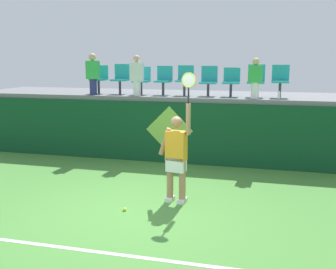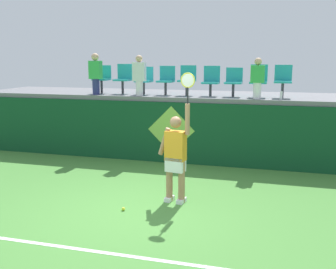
{
  "view_description": "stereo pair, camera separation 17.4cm",
  "coord_description": "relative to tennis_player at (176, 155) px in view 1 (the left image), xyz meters",
  "views": [
    {
      "loc": [
        2.36,
        -6.57,
        2.76
      ],
      "look_at": [
        0.31,
        1.28,
        1.22
      ],
      "focal_mm": 43.17,
      "sensor_mm": 36.0,
      "label": 1
    },
    {
      "loc": [
        2.52,
        -6.52,
        2.76
      ],
      "look_at": [
        0.31,
        1.28,
        1.22
      ],
      "focal_mm": 43.17,
      "sensor_mm": 36.0,
      "label": 2
    }
  ],
  "objects": [
    {
      "name": "water_bottle",
      "position": [
        1.87,
        3.11,
        0.91
      ],
      "size": [
        0.06,
        0.06,
        0.21
      ],
      "primitive_type": "cylinder",
      "color": "white",
      "rests_on": "spectator_platform"
    },
    {
      "name": "stadium_chair_1",
      "position": [
        -2.5,
        3.6,
        1.28
      ],
      "size": [
        0.44,
        0.42,
        0.85
      ],
      "color": "#38383D",
      "rests_on": "spectator_platform"
    },
    {
      "name": "stadium_chair_4",
      "position": [
        -0.63,
        3.6,
        1.27
      ],
      "size": [
        0.44,
        0.42,
        0.82
      ],
      "color": "#38383D",
      "rests_on": "spectator_platform"
    },
    {
      "name": "tennis_player",
      "position": [
        0.0,
        0.0,
        0.0
      ],
      "size": [
        0.75,
        0.32,
        2.5
      ],
      "color": "white",
      "rests_on": "ground_plane"
    },
    {
      "name": "wall_signage_mount",
      "position": [
        -0.87,
        2.83,
        -0.94
      ],
      "size": [
        1.27,
        0.01,
        1.53
      ],
      "color": "#0F4223",
      "rests_on": "ground_plane"
    },
    {
      "name": "stadium_chair_8",
      "position": [
        1.9,
        3.6,
        1.28
      ],
      "size": [
        0.44,
        0.42,
        0.84
      ],
      "color": "#38383D",
      "rests_on": "spectator_platform"
    },
    {
      "name": "tennis_ball",
      "position": [
        -0.8,
        -0.72,
        -0.91
      ],
      "size": [
        0.07,
        0.07,
        0.07
      ],
      "primitive_type": "sphere",
      "color": "#D1E533",
      "rests_on": "ground_plane"
    },
    {
      "name": "spectator_platform",
      "position": [
        -0.62,
        4.18,
        0.74
      ],
      "size": [
        12.75,
        2.59,
        0.12
      ],
      "primitive_type": "cube",
      "color": "slate",
      "rests_on": "court_back_wall"
    },
    {
      "name": "spectator_2",
      "position": [
        -1.87,
        3.17,
        1.37
      ],
      "size": [
        0.34,
        0.2,
        1.09
      ],
      "color": "white",
      "rests_on": "spectator_platform"
    },
    {
      "name": "spectator_1",
      "position": [
        1.28,
        3.14,
        1.33
      ],
      "size": [
        0.34,
        0.2,
        1.02
      ],
      "color": "white",
      "rests_on": "spectator_platform"
    },
    {
      "name": "stadium_chair_2",
      "position": [
        -1.87,
        3.6,
        1.24
      ],
      "size": [
        0.44,
        0.42,
        0.78
      ],
      "color": "#38383D",
      "rests_on": "spectator_platform"
    },
    {
      "name": "stadium_chair_0",
      "position": [
        -3.16,
        3.6,
        1.27
      ],
      "size": [
        0.44,
        0.42,
        0.81
      ],
      "color": "#38383D",
      "rests_on": "spectator_platform"
    },
    {
      "name": "stadium_chair_5",
      "position": [
        0.03,
        3.61,
        1.24
      ],
      "size": [
        0.44,
        0.42,
        0.81
      ],
      "color": "#38383D",
      "rests_on": "spectator_platform"
    },
    {
      "name": "stadium_chair_3",
      "position": [
        -1.23,
        3.6,
        1.25
      ],
      "size": [
        0.44,
        0.42,
        0.8
      ],
      "color": "#38383D",
      "rests_on": "spectator_platform"
    },
    {
      "name": "court_baseline_stripe",
      "position": [
        -0.62,
        -2.32,
        -0.94
      ],
      "size": [
        11.47,
        0.08,
        0.01
      ],
      "primitive_type": "cube",
      "color": "white",
      "rests_on": "ground_plane"
    },
    {
      "name": "ground_plane",
      "position": [
        -0.62,
        -0.73,
        -0.94
      ],
      "size": [
        40.0,
        40.0,
        0.0
      ],
      "primitive_type": "plane",
      "color": "#478438"
    },
    {
      "name": "court_back_wall",
      "position": [
        -0.62,
        2.94,
        -0.13
      ],
      "size": [
        12.75,
        0.2,
        1.63
      ],
      "primitive_type": "cube",
      "color": "#0F4223",
      "rests_on": "ground_plane"
    },
    {
      "name": "stadium_chair_6",
      "position": [
        0.64,
        3.6,
        1.23
      ],
      "size": [
        0.44,
        0.42,
        0.77
      ],
      "color": "#38383D",
      "rests_on": "spectator_platform"
    },
    {
      "name": "spectator_0",
      "position": [
        -3.16,
        3.16,
        1.41
      ],
      "size": [
        0.34,
        0.21,
        1.15
      ],
      "color": "navy",
      "rests_on": "spectator_platform"
    },
    {
      "name": "stadium_chair_7",
      "position": [
        1.28,
        3.61,
        1.27
      ],
      "size": [
        0.44,
        0.42,
        0.85
      ],
      "color": "#38383D",
      "rests_on": "spectator_platform"
    }
  ]
}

